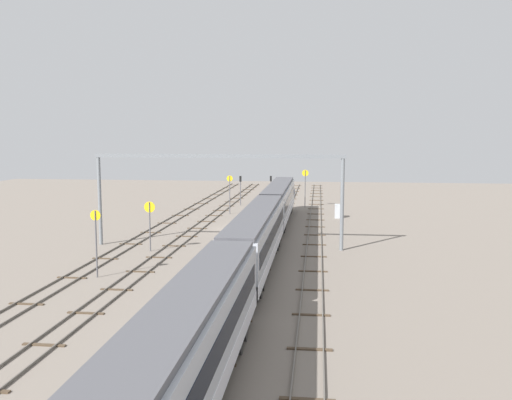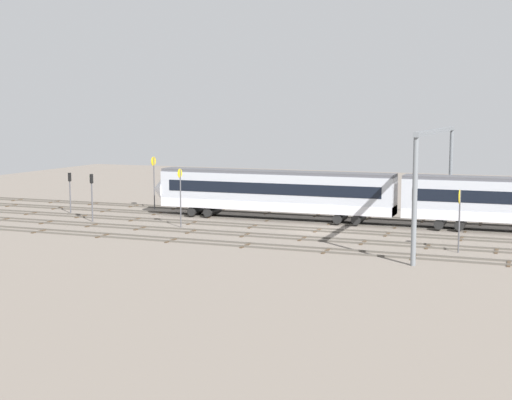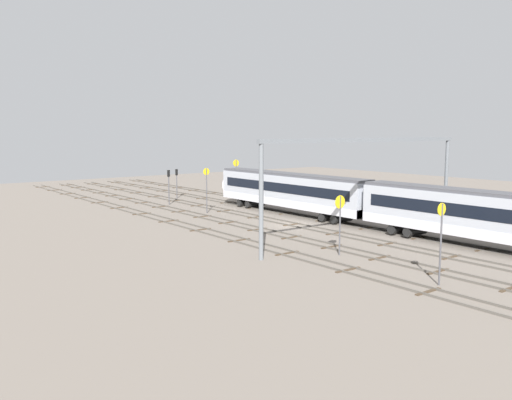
{
  "view_description": "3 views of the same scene",
  "coord_description": "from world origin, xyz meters",
  "px_view_note": "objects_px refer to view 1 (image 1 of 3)",
  "views": [
    {
      "loc": [
        -62.74,
        -9.77,
        11.17
      ],
      "look_at": [
        6.3,
        -1.71,
        2.82
      ],
      "focal_mm": 37.79,
      "sensor_mm": 36.0,
      "label": 1
    },
    {
      "loc": [
        -17.63,
        62.61,
        10.58
      ],
      "look_at": [
        6.24,
        -0.51,
        2.48
      ],
      "focal_mm": 50.47,
      "sensor_mm": 36.0,
      "label": 2
    },
    {
      "loc": [
        -42.47,
        37.61,
        9.88
      ],
      "look_at": [
        7.59,
        -0.97,
        1.83
      ],
      "focal_mm": 37.74,
      "sensor_mm": 36.0,
      "label": 3
    }
  ],
  "objects_px": {
    "speed_sign_near_foreground": "(230,190)",
    "signal_light_trackside_departure": "(240,186)",
    "speed_sign_distant_end": "(150,218)",
    "signal_light_trackside_approach": "(271,185)",
    "overhead_gantry": "(218,175)",
    "relay_cabinet": "(337,211)",
    "speed_sign_mid_trackside": "(305,183)",
    "train": "(257,237)",
    "speed_sign_far_trackside": "(96,235)"
  },
  "relations": [
    {
      "from": "speed_sign_mid_trackside",
      "to": "speed_sign_near_foreground",
      "type": "bearing_deg",
      "value": 129.13
    },
    {
      "from": "speed_sign_mid_trackside",
      "to": "signal_light_trackside_departure",
      "type": "height_order",
      "value": "speed_sign_mid_trackside"
    },
    {
      "from": "speed_sign_distant_end",
      "to": "signal_light_trackside_approach",
      "type": "distance_m",
      "value": 41.7
    },
    {
      "from": "overhead_gantry",
      "to": "speed_sign_mid_trackside",
      "type": "xyz_separation_m",
      "value": [
        31.51,
        -7.88,
        -3.45
      ]
    },
    {
      "from": "overhead_gantry",
      "to": "signal_light_trackside_approach",
      "type": "xyz_separation_m",
      "value": [
        38.39,
        -1.89,
        -4.44
      ]
    },
    {
      "from": "speed_sign_far_trackside",
      "to": "signal_light_trackside_departure",
      "type": "relative_size",
      "value": 1.14
    },
    {
      "from": "speed_sign_mid_trackside",
      "to": "signal_light_trackside_approach",
      "type": "xyz_separation_m",
      "value": [
        6.88,
        5.98,
        -0.98
      ]
    },
    {
      "from": "speed_sign_near_foreground",
      "to": "speed_sign_distant_end",
      "type": "relative_size",
      "value": 1.14
    },
    {
      "from": "speed_sign_near_foreground",
      "to": "signal_light_trackside_departure",
      "type": "bearing_deg",
      "value": -0.73
    },
    {
      "from": "overhead_gantry",
      "to": "speed_sign_far_trackside",
      "type": "xyz_separation_m",
      "value": [
        -12.46,
        7.37,
        -3.9
      ]
    },
    {
      "from": "overhead_gantry",
      "to": "speed_sign_distant_end",
      "type": "height_order",
      "value": "overhead_gantry"
    },
    {
      "from": "overhead_gantry",
      "to": "speed_sign_mid_trackside",
      "type": "height_order",
      "value": "overhead_gantry"
    },
    {
      "from": "train",
      "to": "signal_light_trackside_departure",
      "type": "height_order",
      "value": "train"
    },
    {
      "from": "overhead_gantry",
      "to": "speed_sign_distant_end",
      "type": "distance_m",
      "value": 7.81
    },
    {
      "from": "signal_light_trackside_departure",
      "to": "relay_cabinet",
      "type": "bearing_deg",
      "value": -127.97
    },
    {
      "from": "speed_sign_distant_end",
      "to": "signal_light_trackside_departure",
      "type": "distance_m",
      "value": 35.46
    },
    {
      "from": "train",
      "to": "signal_light_trackside_approach",
      "type": "height_order",
      "value": "train"
    },
    {
      "from": "speed_sign_mid_trackside",
      "to": "signal_light_trackside_approach",
      "type": "distance_m",
      "value": 9.17
    },
    {
      "from": "speed_sign_far_trackside",
      "to": "relay_cabinet",
      "type": "xyz_separation_m",
      "value": [
        33.47,
        -19.9,
        -2.47
      ]
    },
    {
      "from": "speed_sign_near_foreground",
      "to": "signal_light_trackside_departure",
      "type": "distance_m",
      "value": 9.78
    },
    {
      "from": "overhead_gantry",
      "to": "signal_light_trackside_departure",
      "type": "bearing_deg",
      "value": 4.35
    },
    {
      "from": "overhead_gantry",
      "to": "train",
      "type": "bearing_deg",
      "value": -148.31
    },
    {
      "from": "overhead_gantry",
      "to": "speed_sign_near_foreground",
      "type": "xyz_separation_m",
      "value": [
        22.97,
        2.62,
        -3.81
      ]
    },
    {
      "from": "speed_sign_near_foreground",
      "to": "signal_light_trackside_departure",
      "type": "xyz_separation_m",
      "value": [
        9.77,
        -0.13,
        -0.4
      ]
    },
    {
      "from": "speed_sign_far_trackside",
      "to": "signal_light_trackside_departure",
      "type": "bearing_deg",
      "value": -6.16
    },
    {
      "from": "speed_sign_far_trackside",
      "to": "signal_light_trackside_approach",
      "type": "height_order",
      "value": "speed_sign_far_trackside"
    },
    {
      "from": "overhead_gantry",
      "to": "speed_sign_near_foreground",
      "type": "bearing_deg",
      "value": 6.5
    },
    {
      "from": "speed_sign_near_foreground",
      "to": "speed_sign_distant_end",
      "type": "bearing_deg",
      "value": 171.99
    },
    {
      "from": "speed_sign_mid_trackside",
      "to": "relay_cabinet",
      "type": "distance_m",
      "value": 11.84
    },
    {
      "from": "train",
      "to": "relay_cabinet",
      "type": "bearing_deg",
      "value": -14.82
    },
    {
      "from": "speed_sign_mid_trackside",
      "to": "signal_light_trackside_approach",
      "type": "bearing_deg",
      "value": 41.02
    },
    {
      "from": "overhead_gantry",
      "to": "signal_light_trackside_departure",
      "type": "distance_m",
      "value": 33.1
    },
    {
      "from": "overhead_gantry",
      "to": "speed_sign_distant_end",
      "type": "bearing_deg",
      "value": 112.12
    },
    {
      "from": "speed_sign_mid_trackside",
      "to": "speed_sign_distant_end",
      "type": "xyz_separation_m",
      "value": [
        -34.03,
        14.08,
        -0.57
      ]
    },
    {
      "from": "signal_light_trackside_departure",
      "to": "speed_sign_mid_trackside",
      "type": "bearing_deg",
      "value": -96.79
    },
    {
      "from": "signal_light_trackside_approach",
      "to": "relay_cabinet",
      "type": "distance_m",
      "value": 20.46
    },
    {
      "from": "overhead_gantry",
      "to": "relay_cabinet",
      "type": "bearing_deg",
      "value": -30.82
    },
    {
      "from": "speed_sign_far_trackside",
      "to": "relay_cabinet",
      "type": "height_order",
      "value": "speed_sign_far_trackside"
    },
    {
      "from": "overhead_gantry",
      "to": "speed_sign_mid_trackside",
      "type": "distance_m",
      "value": 32.66
    },
    {
      "from": "speed_sign_near_foreground",
      "to": "signal_light_trackside_approach",
      "type": "distance_m",
      "value": 16.08
    },
    {
      "from": "overhead_gantry",
      "to": "signal_light_trackside_departure",
      "type": "relative_size",
      "value": 5.32
    },
    {
      "from": "relay_cabinet",
      "to": "train",
      "type": "bearing_deg",
      "value": 165.18
    },
    {
      "from": "overhead_gantry",
      "to": "speed_sign_distant_end",
      "type": "xyz_separation_m",
      "value": [
        -2.52,
        6.2,
        -4.03
      ]
    },
    {
      "from": "speed_sign_far_trackside",
      "to": "relay_cabinet",
      "type": "relative_size",
      "value": 2.91
    },
    {
      "from": "speed_sign_near_foreground",
      "to": "signal_light_trackside_approach",
      "type": "height_order",
      "value": "speed_sign_near_foreground"
    },
    {
      "from": "train",
      "to": "speed_sign_far_trackside",
      "type": "xyz_separation_m",
      "value": [
        -4.55,
        12.25,
        0.74
      ]
    },
    {
      "from": "train",
      "to": "relay_cabinet",
      "type": "xyz_separation_m",
      "value": [
        28.93,
        -7.65,
        -1.73
      ]
    },
    {
      "from": "speed_sign_distant_end",
      "to": "signal_light_trackside_departure",
      "type": "relative_size",
      "value": 1.03
    },
    {
      "from": "train",
      "to": "relay_cabinet",
      "type": "height_order",
      "value": "train"
    },
    {
      "from": "train",
      "to": "speed_sign_near_foreground",
      "type": "xyz_separation_m",
      "value": [
        30.88,
        7.5,
        0.82
      ]
    }
  ]
}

